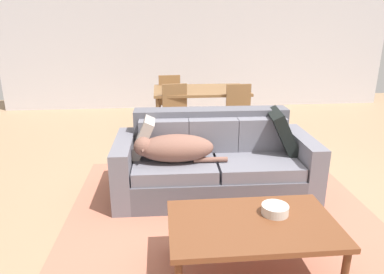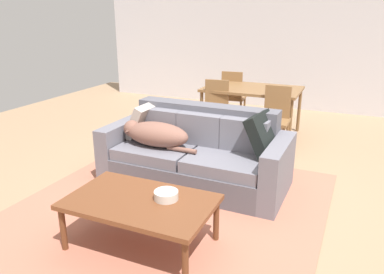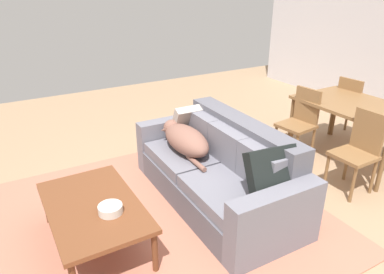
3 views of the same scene
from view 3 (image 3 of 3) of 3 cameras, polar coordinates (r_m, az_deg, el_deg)
The scene contains 12 objects.
ground_plane at distance 3.73m, azimuth 6.74°, elevation -11.59°, with size 10.00×10.00×0.00m, color #A38160.
area_rug at distance 3.61m, azimuth -5.44°, elevation -12.82°, with size 2.92×3.08×0.01m, color #B66C55.
couch at distance 3.73m, azimuth 4.46°, elevation -5.55°, with size 2.07×0.96×0.85m.
dog_on_left_cushion at distance 3.87m, azimuth -1.16°, elevation -0.31°, with size 0.92×0.37×0.27m.
throw_pillow_by_left_arm at distance 4.20m, azimuth -0.40°, elevation 2.50°, with size 0.11×0.42×0.42m, color #ABA097.
throw_pillow_by_right_arm at distance 3.09m, azimuth 13.09°, elevation -6.05°, with size 0.12×0.47×0.47m, color black.
coffee_table at distance 3.17m, azimuth -15.61°, elevation -11.04°, with size 1.19×0.73×0.43m.
bowl_on_coffee_table at distance 3.00m, azimuth -13.03°, elevation -11.21°, with size 0.20×0.20×0.07m, color silver.
dining_table at distance 4.89m, azimuth 25.23°, elevation 4.04°, with size 1.46×0.95×0.74m.
dining_chair_near_left at distance 4.77m, azimuth 17.01°, elevation 2.62°, with size 0.44×0.44×0.91m.
dining_chair_near_right at distance 4.21m, azimuth 25.27°, elevation -1.69°, with size 0.40×0.40×0.90m.
dining_chair_far_left at distance 5.63m, azimuth 24.23°, elevation 4.62°, with size 0.43×0.43×0.90m.
Camera 3 is at (2.39, -1.88, 2.16)m, focal length 33.11 mm.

